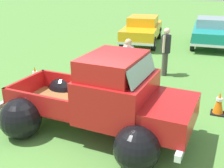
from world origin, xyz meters
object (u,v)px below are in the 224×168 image
spectator_0 (166,49)px  spectator_1 (128,61)px  show_car_1 (212,31)px  vintage_pickup_truck (107,104)px  lane_cone_0 (35,76)px  show_car_0 (142,29)px  lane_cone_1 (219,103)px

spectator_0 → spectator_1: (-0.79, -1.88, -0.05)m
show_car_1 → spectator_0: (-1.20, -5.63, 0.22)m
vintage_pickup_truck → spectator_1: bearing=101.7°
spectator_1 → lane_cone_0: bearing=145.1°
vintage_pickup_truck → show_car_1: 10.37m
show_car_1 → spectator_0: size_ratio=2.51×
show_car_0 → spectator_0: bearing=17.7°
show_car_1 → lane_cone_0: show_car_1 is taller
show_car_0 → lane_cone_1: size_ratio=7.33×
spectator_1 → lane_cone_0: 3.21m
vintage_pickup_truck → spectator_0: bearing=88.1°
show_car_1 → lane_cone_0: (-5.03, -8.28, -0.47)m
lane_cone_0 → spectator_0: bearing=34.6°
vintage_pickup_truck → spectator_0: size_ratio=2.67×
show_car_1 → lane_cone_0: bearing=-35.8°
show_car_1 → spectator_1: size_ratio=2.64×
show_car_1 → lane_cone_0: 9.70m
show_car_0 → vintage_pickup_truck: bearing=3.8°
spectator_0 → lane_cone_1: spectator_0 is taller
show_car_1 → spectator_1: spectator_1 is taller
spectator_0 → lane_cone_1: 3.36m
vintage_pickup_truck → show_car_0: (-1.99, 9.40, 0.02)m
show_car_0 → lane_cone_1: (4.36, -7.35, -0.47)m
spectator_1 → lane_cone_0: spectator_1 is taller
lane_cone_0 → show_car_1: bearing=58.7°
show_car_1 → lane_cone_0: size_ratio=7.01×
show_car_0 → spectator_1: (1.52, -6.65, 0.17)m
spectator_0 → spectator_1: size_ratio=1.05×
spectator_1 → spectator_0: bearing=18.2°
lane_cone_1 → vintage_pickup_truck: bearing=-139.1°
show_car_1 → vintage_pickup_truck: bearing=-12.9°
spectator_0 → spectator_1: 2.03m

